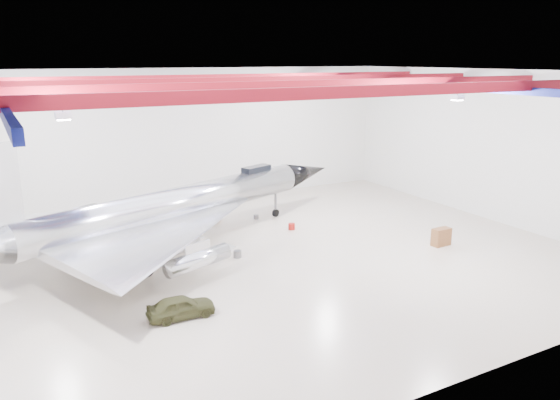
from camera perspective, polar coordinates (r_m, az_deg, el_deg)
floor at (r=32.58m, az=-3.71°, el=-6.56°), size 40.00×40.00×0.00m
wall_back at (r=44.90m, az=-11.96°, el=6.30°), size 40.00×0.00×40.00m
wall_right at (r=43.21m, az=21.10°, el=5.33°), size 0.00×30.00×30.00m
ceiling at (r=30.39m, az=-4.06°, el=13.17°), size 40.00×40.00×0.00m
ceiling_structure at (r=30.42m, az=-4.03°, el=11.89°), size 39.50×29.50×1.08m
jet_aircraft at (r=34.90m, az=-10.81°, el=-0.86°), size 27.88×21.14×7.89m
jeep at (r=26.25m, az=-10.30°, el=-10.93°), size 3.20×1.40×1.07m
desk at (r=36.73m, az=16.49°, el=-3.72°), size 1.28×0.68×1.15m
toolbox_red at (r=37.86m, az=-13.36°, el=-3.66°), size 0.46×0.41×0.27m
engine_drum at (r=33.36m, az=-4.47°, el=-5.65°), size 0.57×0.57×0.44m
parts_bin at (r=40.70m, az=-6.69°, el=-1.98°), size 0.56×0.46×0.38m
crate_small at (r=36.66m, az=-13.80°, el=-4.30°), size 0.43×0.37×0.26m
tool_chest at (r=38.57m, az=1.23°, el=-2.78°), size 0.53×0.53×0.43m
oil_barrel at (r=37.69m, az=-10.98°, el=-3.56°), size 0.58×0.53×0.33m
spares_box at (r=41.10m, az=-2.51°, el=-1.76°), size 0.43×0.43×0.34m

